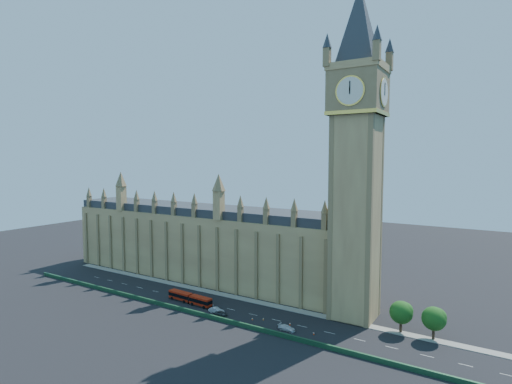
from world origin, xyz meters
The scene contains 15 objects.
ground centered at (0.00, 0.00, 0.00)m, with size 400.00×400.00×0.00m, color black.
palace_westminster centered at (-25.00, 22.00, 13.86)m, with size 120.00×20.00×28.00m.
elizabeth_tower centered at (38.00, 13.99, 54.56)m, with size 20.59×20.59×105.00m.
bridge_parapet centered at (0.00, -9.00, 0.60)m, with size 160.00×0.60×1.20m, color #1E4C2D.
kerb_north centered at (0.00, 9.50, 0.08)m, with size 160.00×3.00×0.16m, color gray.
tree_east_near centered at (52.22, 10.08, 5.64)m, with size 6.00×6.00×8.50m.
tree_east_far centered at (60.22, 10.08, 5.64)m, with size 6.00×6.00×8.50m.
red_bus centered at (-10.33, -2.38, 1.53)m, with size 17.19×3.65×2.90m.
car_grey centered at (4.36, -5.48, 0.65)m, with size 1.53×3.81×1.30m, color #3C3F43.
car_silver centered at (2.00, -4.63, 0.79)m, with size 1.67×4.78×1.57m, color #B6B8BE.
car_white centered at (25.63, -4.73, 0.71)m, with size 1.99×4.90×1.42m, color silver.
cone_a centered at (24.79, -1.12, 0.39)m, with size 0.51×0.51×0.79m.
cone_b centered at (32.87, -3.33, 0.36)m, with size 0.54×0.54×0.73m.
cone_c centered at (14.00, -3.49, 0.33)m, with size 0.46×0.46×0.67m.
cone_d centered at (16.73, -1.92, 0.31)m, with size 0.45×0.45×0.63m.
Camera 1 is at (72.77, -97.52, 45.70)m, focal length 28.00 mm.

